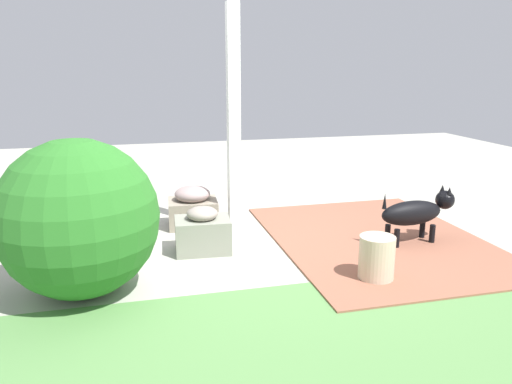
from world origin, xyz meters
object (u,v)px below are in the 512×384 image
object	(u,v)px
porch_pillar	(234,122)
ceramic_urn	(377,258)
stone_planter_near	(203,232)
round_shrub	(78,218)
stone_planter_nearest	(193,208)
dog	(417,212)
terracotta_pot_spiky	(44,215)

from	to	relation	value
porch_pillar	ceramic_urn	size ratio (longest dim) A/B	6.15
stone_planter_near	round_shrub	xyz separation A→B (m)	(0.91, 0.60, 0.37)
stone_planter_nearest	ceramic_urn	size ratio (longest dim) A/B	1.47
porch_pillar	dog	distance (m)	1.80
round_shrub	ceramic_urn	distance (m)	2.11
round_shrub	ceramic_urn	world-z (taller)	round_shrub
stone_planter_nearest	stone_planter_near	size ratio (longest dim) A/B	1.03
porch_pillar	terracotta_pot_spiky	distance (m)	1.87
stone_planter_near	ceramic_urn	world-z (taller)	stone_planter_near
terracotta_pot_spiky	stone_planter_nearest	bearing A→B (deg)	-174.48
stone_planter_near	round_shrub	distance (m)	1.15
stone_planter_nearest	dog	size ratio (longest dim) A/B	0.68
porch_pillar	ceramic_urn	world-z (taller)	porch_pillar
round_shrub	dog	bearing A→B (deg)	-173.22
stone_planter_nearest	stone_planter_near	bearing A→B (deg)	89.37
stone_planter_near	terracotta_pot_spiky	world-z (taller)	terracotta_pot_spiky
stone_planter_nearest	round_shrub	distance (m)	1.64
stone_planter_nearest	terracotta_pot_spiky	distance (m)	1.34
porch_pillar	stone_planter_near	world-z (taller)	porch_pillar
round_shrub	terracotta_pot_spiky	xyz separation A→B (m)	(0.41, -1.18, -0.29)
round_shrub	terracotta_pot_spiky	distance (m)	1.28
dog	ceramic_urn	xyz separation A→B (m)	(0.70, 0.62, -0.12)
round_shrub	terracotta_pot_spiky	size ratio (longest dim) A/B	2.06
ceramic_urn	porch_pillar	bearing A→B (deg)	-60.24
stone_planter_nearest	round_shrub	xyz separation A→B (m)	(0.92, 1.31, 0.36)
stone_planter_near	ceramic_urn	xyz separation A→B (m)	(-1.14, 0.90, -0.00)
porch_pillar	dog	size ratio (longest dim) A/B	2.83
porch_pillar	stone_planter_nearest	bearing A→B (deg)	-35.45
stone_planter_near	round_shrub	size ratio (longest dim) A/B	0.44
terracotta_pot_spiky	ceramic_urn	distance (m)	2.87
stone_planter_nearest	round_shrub	size ratio (longest dim) A/B	0.46
round_shrub	dog	distance (m)	2.78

